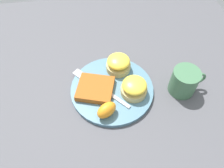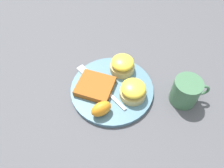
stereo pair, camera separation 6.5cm
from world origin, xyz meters
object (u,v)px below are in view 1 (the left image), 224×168
object	(u,v)px
sandwich_benedict_left	(134,87)
fork	(96,86)
cup	(184,81)
sandwich_benedict_right	(118,64)
hashbrown_patty	(95,89)
orange_wedge	(107,110)

from	to	relation	value
sandwich_benedict_left	fork	distance (m)	0.12
fork	cup	size ratio (longest dim) A/B	1.63
sandwich_benedict_right	hashbrown_patty	size ratio (longest dim) A/B	0.75
sandwich_benedict_left	orange_wedge	size ratio (longest dim) A/B	1.31
hashbrown_patty	cup	bearing A→B (deg)	-7.64
sandwich_benedict_right	orange_wedge	distance (m)	0.17
sandwich_benedict_right	fork	size ratio (longest dim) A/B	0.44
hashbrown_patty	cup	size ratio (longest dim) A/B	0.97
hashbrown_patty	orange_wedge	world-z (taller)	orange_wedge
cup	hashbrown_patty	bearing A→B (deg)	172.36
sandwich_benedict_right	fork	bearing A→B (deg)	-144.94
sandwich_benedict_right	orange_wedge	xyz separation A→B (m)	(-0.07, -0.16, -0.00)
hashbrown_patty	fork	size ratio (longest dim) A/B	0.60
hashbrown_patty	fork	world-z (taller)	hashbrown_patty
sandwich_benedict_left	fork	xyz separation A→B (m)	(-0.11, 0.04, -0.02)
hashbrown_patty	sandwich_benedict_right	bearing A→B (deg)	40.52
sandwich_benedict_left	hashbrown_patty	bearing A→B (deg)	166.44
hashbrown_patty	sandwich_benedict_left	bearing A→B (deg)	-13.56
hashbrown_patty	orange_wedge	bearing A→B (deg)	-77.10
fork	sandwich_benedict_left	bearing A→B (deg)	-22.22
fork	sandwich_benedict_right	bearing A→B (deg)	35.06
sandwich_benedict_right	cup	bearing A→B (deg)	-31.44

